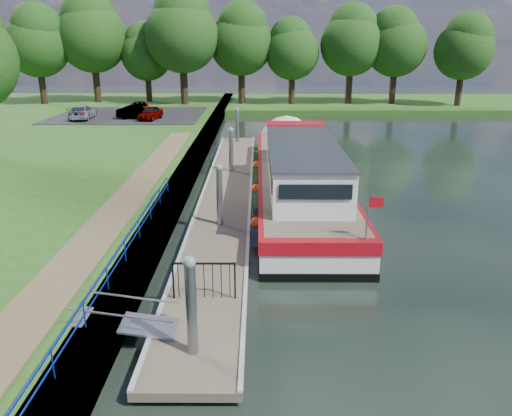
{
  "coord_description": "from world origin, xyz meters",
  "views": [
    {
      "loc": [
        1.57,
        -10.89,
        7.58
      ],
      "look_at": [
        1.49,
        7.62,
        1.4
      ],
      "focal_mm": 35.0,
      "sensor_mm": 36.0,
      "label": 1
    }
  ],
  "objects_px": {
    "barge": "(297,173)",
    "car_c": "(82,112)",
    "car_a": "(150,113)",
    "car_b": "(137,112)",
    "car_d": "(140,107)",
    "pontoon": "(227,197)"
  },
  "relations": [
    {
      "from": "car_a",
      "to": "car_b",
      "type": "xyz_separation_m",
      "value": [
        -1.34,
        0.5,
        0.01
      ]
    },
    {
      "from": "car_b",
      "to": "barge",
      "type": "bearing_deg",
      "value": -148.71
    },
    {
      "from": "barge",
      "to": "car_b",
      "type": "xyz_separation_m",
      "value": [
        -13.2,
        20.94,
        0.35
      ]
    },
    {
      "from": "car_c",
      "to": "car_d",
      "type": "relative_size",
      "value": 1.13
    },
    {
      "from": "pontoon",
      "to": "car_b",
      "type": "bearing_deg",
      "value": 113.24
    },
    {
      "from": "pontoon",
      "to": "barge",
      "type": "bearing_deg",
      "value": 21.64
    },
    {
      "from": "car_a",
      "to": "car_d",
      "type": "bearing_deg",
      "value": 124.66
    },
    {
      "from": "pontoon",
      "to": "car_a",
      "type": "bearing_deg",
      "value": 110.7
    },
    {
      "from": "barge",
      "to": "car_d",
      "type": "relative_size",
      "value": 5.5
    },
    {
      "from": "barge",
      "to": "car_c",
      "type": "distance_m",
      "value": 27.53
    },
    {
      "from": "barge",
      "to": "pontoon",
      "type": "bearing_deg",
      "value": -158.36
    },
    {
      "from": "car_b",
      "to": "car_a",
      "type": "bearing_deg",
      "value": -111.3
    },
    {
      "from": "pontoon",
      "to": "barge",
      "type": "relative_size",
      "value": 1.42
    },
    {
      "from": "car_b",
      "to": "pontoon",
      "type": "bearing_deg",
      "value": -157.69
    },
    {
      "from": "car_c",
      "to": "car_d",
      "type": "bearing_deg",
      "value": -139.2
    },
    {
      "from": "pontoon",
      "to": "car_c",
      "type": "xyz_separation_m",
      "value": [
        -14.57,
        22.11,
        1.28
      ]
    },
    {
      "from": "car_c",
      "to": "car_d",
      "type": "distance_m",
      "value": 6.11
    },
    {
      "from": "car_b",
      "to": "car_d",
      "type": "bearing_deg",
      "value": 7.83
    },
    {
      "from": "car_a",
      "to": "car_c",
      "type": "relative_size",
      "value": 0.8
    },
    {
      "from": "pontoon",
      "to": "car_d",
      "type": "height_order",
      "value": "car_d"
    },
    {
      "from": "barge",
      "to": "car_b",
      "type": "distance_m",
      "value": 24.76
    },
    {
      "from": "car_d",
      "to": "car_b",
      "type": "bearing_deg",
      "value": -96.7
    }
  ]
}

